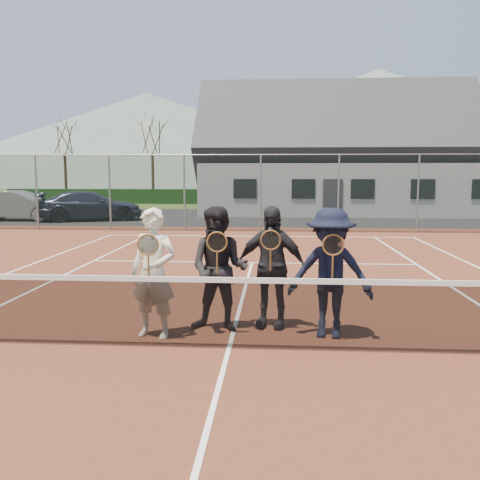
% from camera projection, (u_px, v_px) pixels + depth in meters
% --- Properties ---
extents(ground, '(220.00, 220.00, 0.00)m').
position_uv_depth(ground, '(264.00, 218.00, 26.38)').
color(ground, '#34491A').
rests_on(ground, ground).
extents(court_surface, '(30.00, 30.00, 0.02)m').
position_uv_depth(court_surface, '(229.00, 349.00, 6.59)').
color(court_surface, '#562819').
rests_on(court_surface, ground).
extents(tarmac_carpark, '(40.00, 12.00, 0.01)m').
position_uv_depth(tarmac_carpark, '(188.00, 217.00, 26.65)').
color(tarmac_carpark, black).
rests_on(tarmac_carpark, ground).
extents(hedge_row, '(40.00, 1.20, 1.10)m').
position_uv_depth(hedge_row, '(268.00, 197.00, 38.17)').
color(hedge_row, black).
rests_on(hedge_row, ground).
extents(hill_west, '(110.00, 110.00, 18.00)m').
position_uv_depth(hill_west, '(148.00, 140.00, 101.12)').
color(hill_west, '#52625A').
rests_on(hill_west, ground).
extents(hill_centre, '(120.00, 120.00, 22.00)m').
position_uv_depth(hill_centre, '(377.00, 128.00, 97.73)').
color(hill_centre, slate).
rests_on(hill_centre, ground).
extents(car_b, '(4.42, 1.64, 1.44)m').
position_uv_depth(car_b, '(20.00, 206.00, 24.71)').
color(car_b, gray).
rests_on(car_b, ground).
extents(car_c, '(5.28, 3.49, 1.42)m').
position_uv_depth(car_c, '(91.00, 206.00, 24.67)').
color(car_c, '#1B2036').
rests_on(car_c, ground).
extents(court_markings, '(11.03, 23.83, 0.01)m').
position_uv_depth(court_markings, '(229.00, 348.00, 6.59)').
color(court_markings, white).
rests_on(court_markings, court_surface).
extents(tennis_net, '(11.68, 0.08, 1.10)m').
position_uv_depth(tennis_net, '(229.00, 310.00, 6.53)').
color(tennis_net, slate).
rests_on(tennis_net, ground).
extents(perimeter_fence, '(30.07, 0.07, 3.02)m').
position_uv_depth(perimeter_fence, '(261.00, 193.00, 19.75)').
color(perimeter_fence, slate).
rests_on(perimeter_fence, ground).
extents(clubhouse, '(15.60, 8.20, 7.70)m').
position_uv_depth(clubhouse, '(335.00, 144.00, 29.53)').
color(clubhouse, silver).
rests_on(clubhouse, ground).
extents(tree_a, '(3.20, 3.20, 7.77)m').
position_uv_depth(tree_a, '(64.00, 128.00, 39.59)').
color(tree_a, '#332112').
rests_on(tree_a, ground).
extents(tree_b, '(3.20, 3.20, 7.77)m').
position_uv_depth(tree_b, '(152.00, 128.00, 39.11)').
color(tree_b, '#372714').
rests_on(tree_b, ground).
extents(tree_c, '(3.20, 3.20, 7.77)m').
position_uv_depth(tree_c, '(295.00, 127.00, 38.34)').
color(tree_c, '#362013').
rests_on(tree_c, ground).
extents(tree_d, '(3.20, 3.20, 7.77)m').
position_uv_depth(tree_d, '(430.00, 126.00, 37.65)').
color(tree_d, '#382714').
rests_on(tree_d, ground).
extents(player_a, '(0.74, 0.57, 1.80)m').
position_uv_depth(player_a, '(154.00, 273.00, 6.98)').
color(player_a, white).
rests_on(player_a, court_surface).
extents(player_b, '(0.98, 0.83, 1.80)m').
position_uv_depth(player_b, '(219.00, 269.00, 7.26)').
color(player_b, black).
rests_on(player_b, court_surface).
extents(player_c, '(1.13, 0.67, 1.80)m').
position_uv_depth(player_c, '(271.00, 267.00, 7.46)').
color(player_c, black).
rests_on(player_c, court_surface).
extents(player_d, '(1.26, 0.85, 1.80)m').
position_uv_depth(player_d, '(330.00, 273.00, 6.97)').
color(player_d, black).
rests_on(player_d, court_surface).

